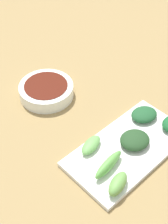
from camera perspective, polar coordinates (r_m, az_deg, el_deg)
name	(u,v)px	position (r m, az deg, el deg)	size (l,w,h in m)	color
tabletop	(92,128)	(0.81, 1.40, -2.87)	(2.10, 2.10, 0.02)	#977C4D
sauce_bowl	(46,90)	(0.88, -6.58, 3.84)	(0.14, 0.14, 0.04)	white
serving_plate	(128,148)	(0.76, 7.65, -6.28)	(0.15, 0.29, 0.01)	white
broccoli_leafy_0	(135,140)	(0.75, 8.84, -4.86)	(0.06, 0.07, 0.03)	#234523
broccoli_stalk_1	(91,145)	(0.74, 1.24, -5.78)	(0.03, 0.06, 0.02)	#6BAC58
broccoli_stalk_2	(108,164)	(0.70, 4.29, -9.12)	(0.02, 0.09, 0.03)	#64AF4E
broccoli_stalk_4	(118,184)	(0.67, 5.92, -12.34)	(0.03, 0.06, 0.03)	#6BA54F
broccoli_leafy_5	(144,114)	(0.81, 10.44, -0.43)	(0.05, 0.07, 0.02)	#1F542C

